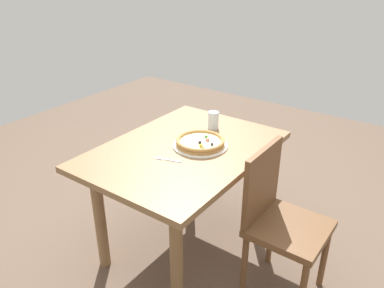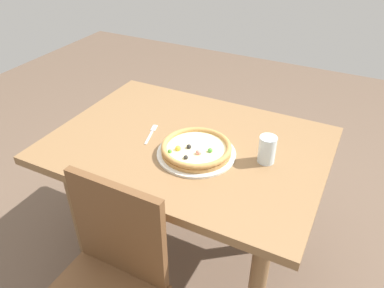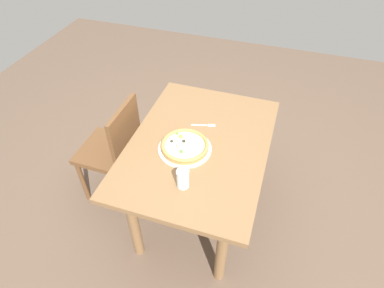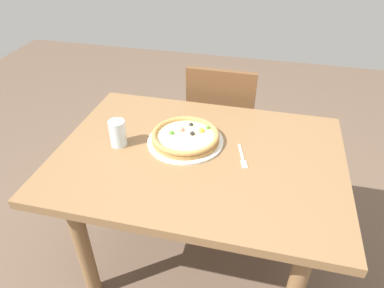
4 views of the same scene
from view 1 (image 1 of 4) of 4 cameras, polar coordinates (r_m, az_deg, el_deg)
ground_plane at (r=2.75m, az=-1.10°, el=-14.40°), size 6.00×6.00×0.00m
dining_table at (r=2.40m, az=-1.22°, el=-2.94°), size 1.22×0.88×0.74m
chair_near at (r=2.20m, az=12.83°, el=-10.67°), size 0.40×0.40×0.89m
plate at (r=2.36m, az=1.24°, el=-0.21°), size 0.34×0.34×0.01m
pizza at (r=2.35m, az=1.25°, el=0.33°), size 0.30×0.30×0.04m
fork at (r=2.21m, az=-3.88°, el=-2.32°), size 0.06×0.16×0.00m
drinking_glass at (r=2.60m, az=3.20°, el=3.56°), size 0.07×0.07×0.12m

